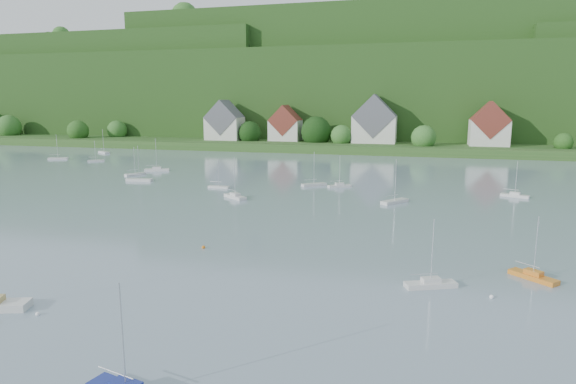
{
  "coord_description": "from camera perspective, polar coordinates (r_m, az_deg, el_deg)",
  "views": [
    {
      "loc": [
        22.65,
        -0.17,
        18.36
      ],
      "look_at": [
        2.15,
        75.0,
        4.0
      ],
      "focal_mm": 30.74,
      "sensor_mm": 36.0,
      "label": 1
    }
  ],
  "objects": [
    {
      "name": "far_shore_strip",
      "position": [
        202.15,
        8.81,
        5.53
      ],
      "size": [
        600.0,
        60.0,
        3.0
      ],
      "primitive_type": "cube",
      "color": "#2B5620",
      "rests_on": "ground"
    },
    {
      "name": "forested_ridge",
      "position": [
        269.7,
        10.72,
        11.22
      ],
      "size": [
        620.0,
        181.22,
        69.89
      ],
      "color": "#1E4014",
      "rests_on": "ground"
    },
    {
      "name": "village_building_0",
      "position": [
        202.83,
        -7.34,
        7.86
      ],
      "size": [
        14.0,
        10.4,
        16.0
      ],
      "color": "silver",
      "rests_on": "far_shore_strip"
    },
    {
      "name": "village_building_1",
      "position": [
        196.6,
        -0.3,
        7.64
      ],
      "size": [
        12.0,
        9.36,
        14.0
      ],
      "color": "silver",
      "rests_on": "far_shore_strip"
    },
    {
      "name": "village_building_2",
      "position": [
        189.17,
        9.98,
        7.83
      ],
      "size": [
        16.0,
        11.44,
        18.0
      ],
      "color": "silver",
      "rests_on": "far_shore_strip"
    },
    {
      "name": "village_building_3",
      "position": [
        187.72,
        22.24,
        6.95
      ],
      "size": [
        13.0,
        10.4,
        15.5
      ],
      "color": "silver",
      "rests_on": "far_shore_strip"
    },
    {
      "name": "near_sailboat_3",
      "position": [
        52.19,
        16.17,
        -10.11
      ],
      "size": [
        5.33,
        3.38,
        7.0
      ],
      "rotation": [
        0.0,
        0.0,
        0.41
      ],
      "color": "silver",
      "rests_on": "ground"
    },
    {
      "name": "near_sailboat_5",
      "position": [
        58.27,
        26.5,
        -8.65
      ],
      "size": [
        4.64,
        4.43,
        6.77
      ],
      "rotation": [
        0.0,
        0.0,
        -0.74
      ],
      "color": "orange",
      "rests_on": "ground"
    },
    {
      "name": "mooring_buoy_1",
      "position": [
        49.36,
        -26.96,
        -12.58
      ],
      "size": [
        0.38,
        0.38,
        0.38
      ],
      "primitive_type": "sphere",
      "color": "white",
      "rests_on": "ground"
    },
    {
      "name": "mooring_buoy_3",
      "position": [
        63.81,
        -9.75,
        -6.44
      ],
      "size": [
        0.47,
        0.47,
        0.47
      ],
      "primitive_type": "sphere",
      "color": "orange",
      "rests_on": "ground"
    },
    {
      "name": "mooring_buoy_4",
      "position": [
        51.51,
        22.47,
        -11.27
      ],
      "size": [
        0.41,
        0.41,
        0.41
      ],
      "primitive_type": "sphere",
      "color": "white",
      "rests_on": "ground"
    },
    {
      "name": "far_sailboat_cluster",
      "position": [
        117.43,
        1.79,
        1.62
      ],
      "size": [
        190.78,
        72.98,
        8.71
      ],
      "color": "silver",
      "rests_on": "ground"
    }
  ]
}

